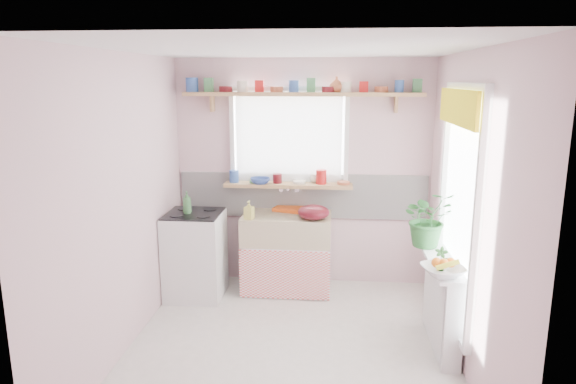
{
  "coord_description": "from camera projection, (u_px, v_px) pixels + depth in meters",
  "views": [
    {
      "loc": [
        0.35,
        -4.0,
        2.28
      ],
      "look_at": [
        -0.07,
        0.55,
        1.27
      ],
      "focal_mm": 32.0,
      "sensor_mm": 36.0,
      "label": 1
    }
  ],
  "objects": [
    {
      "name": "shelf_crockery",
      "position": [
        302.0,
        87.0,
        5.36
      ],
      "size": [
        2.47,
        0.11,
        0.12
      ],
      "color": "#3359A5",
      "rests_on": "pine_shelf"
    },
    {
      "name": "sill_bowl",
      "position": [
        260.0,
        181.0,
        5.57
      ],
      "size": [
        0.26,
        0.26,
        0.07
      ],
      "primitive_type": "imported",
      "rotation": [
        0.0,
        0.0,
        -0.28
      ],
      "color": "#2F4A99",
      "rests_on": "windowsill"
    },
    {
      "name": "herb_pot",
      "position": [
        441.0,
        259.0,
        4.08
      ],
      "size": [
        0.12,
        0.09,
        0.2
      ],
      "primitive_type": "imported",
      "rotation": [
        0.0,
        0.0,
        -0.21
      ],
      "color": "#296026",
      "rests_on": "radiator_ledge"
    },
    {
      "name": "sill_cup",
      "position": [
        316.0,
        179.0,
        5.63
      ],
      "size": [
        0.14,
        0.14,
        0.09
      ],
      "primitive_type": "imported",
      "rotation": [
        0.0,
        0.0,
        0.19
      ],
      "color": "silver",
      "rests_on": "windowsill"
    },
    {
      "name": "pine_shelf",
      "position": [
        302.0,
        94.0,
        5.38
      ],
      "size": [
        2.52,
        0.24,
        0.04
      ],
      "primitive_type": "cube",
      "color": "tan",
      "rests_on": "room"
    },
    {
      "name": "dish_tray",
      "position": [
        293.0,
        209.0,
        5.69
      ],
      "size": [
        0.45,
        0.39,
        0.04
      ],
      "primitive_type": "cube",
      "rotation": [
        0.0,
        0.0,
        -0.31
      ],
      "color": "#E45614",
      "rests_on": "sink_unit"
    },
    {
      "name": "fruit_bowl",
      "position": [
        443.0,
        271.0,
        4.0
      ],
      "size": [
        0.4,
        0.4,
        0.08
      ],
      "primitive_type": "imported",
      "rotation": [
        0.0,
        0.0,
        0.29
      ],
      "color": "silver",
      "rests_on": "radiator_ledge"
    },
    {
      "name": "soap_bottle_sink",
      "position": [
        249.0,
        210.0,
        5.32
      ],
      "size": [
        0.11,
        0.11,
        0.19
      ],
      "primitive_type": "imported",
      "rotation": [
        0.0,
        0.0,
        -0.26
      ],
      "color": "#CDC95B",
      "rests_on": "sink_unit"
    },
    {
      "name": "radiator_ledge",
      "position": [
        443.0,
        303.0,
        4.4
      ],
      "size": [
        0.22,
        0.95,
        0.78
      ],
      "color": "white",
      "rests_on": "ground"
    },
    {
      "name": "colander",
      "position": [
        314.0,
        212.0,
        5.32
      ],
      "size": [
        0.38,
        0.38,
        0.15
      ],
      "primitive_type": "ellipsoid",
      "rotation": [
        0.0,
        0.0,
        0.16
      ],
      "color": "#520E18",
      "rests_on": "sink_unit"
    },
    {
      "name": "cooker_bottle",
      "position": [
        187.0,
        202.0,
        5.28
      ],
      "size": [
        0.11,
        0.12,
        0.23
      ],
      "primitive_type": "imported",
      "rotation": [
        0.0,
        0.0,
        0.34
      ],
      "color": "#39733D",
      "rests_on": "cooker"
    },
    {
      "name": "sill_crockery",
      "position": [
        284.0,
        178.0,
        5.6
      ],
      "size": [
        1.35,
        0.11,
        0.12
      ],
      "color": "#3359A5",
      "rests_on": "windowsill"
    },
    {
      "name": "shelf_vase",
      "position": [
        337.0,
        84.0,
        5.35
      ],
      "size": [
        0.2,
        0.2,
        0.16
      ],
      "primitive_type": "imported",
      "rotation": [
        0.0,
        0.0,
        0.36
      ],
      "color": "#B55E37",
      "rests_on": "pine_shelf"
    },
    {
      "name": "fruit",
      "position": [
        444.0,
        263.0,
        3.99
      ],
      "size": [
        0.2,
        0.14,
        0.1
      ],
      "color": "orange",
      "rests_on": "fruit_bowl"
    },
    {
      "name": "jade_plant",
      "position": [
        428.0,
        218.0,
        4.66
      ],
      "size": [
        0.55,
        0.5,
        0.53
      ],
      "primitive_type": "imported",
      "rotation": [
        0.0,
        0.0,
        0.21
      ],
      "color": "#29682E",
      "rests_on": "radiator_ledge"
    },
    {
      "name": "cooker",
      "position": [
        195.0,
        254.0,
        5.43
      ],
      "size": [
        0.58,
        0.58,
        0.93
      ],
      "color": "white",
      "rests_on": "ground"
    },
    {
      "name": "room",
      "position": [
        367.0,
        176.0,
        4.89
      ],
      "size": [
        3.2,
        3.2,
        3.2
      ],
      "color": "silver",
      "rests_on": "ground"
    },
    {
      "name": "sink_unit",
      "position": [
        287.0,
        252.0,
        5.59
      ],
      "size": [
        0.95,
        0.65,
        1.11
      ],
      "color": "white",
      "rests_on": "ground"
    },
    {
      "name": "windowsill",
      "position": [
        288.0,
        185.0,
        5.61
      ],
      "size": [
        1.4,
        0.22,
        0.04
      ],
      "primitive_type": "cube",
      "color": "tan",
      "rests_on": "room"
    }
  ]
}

